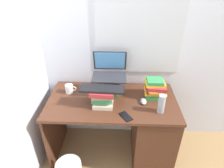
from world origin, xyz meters
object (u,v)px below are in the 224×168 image
object	(u,v)px
desk	(142,128)
water_bottle	(162,104)
book_stack_keyboard_riser	(103,97)
mug	(69,89)
laptop	(110,70)
computer_mouse	(143,101)
cell_phone	(126,116)
book_stack_tall	(109,85)
book_stack_side	(155,88)
keyboard	(102,89)

from	to	relation	value
desk	water_bottle	size ratio (longest dim) A/B	7.12
book_stack_keyboard_riser	mug	world-z (taller)	book_stack_keyboard_riser
laptop	computer_mouse	distance (m)	0.48
desk	water_bottle	xyz separation A→B (m)	(0.13, -0.14, 0.44)
water_bottle	cell_phone	distance (m)	0.35
computer_mouse	mug	xyz separation A→B (m)	(-0.78, 0.16, 0.03)
water_bottle	computer_mouse	bearing A→B (deg)	137.17
laptop	cell_phone	distance (m)	0.54
book_stack_tall	book_stack_side	distance (m)	0.48
desk	cell_phone	xyz separation A→B (m)	(-0.20, -0.23, 0.36)
book_stack_keyboard_riser	keyboard	world-z (taller)	keyboard
book_stack_side	keyboard	distance (m)	0.57
water_bottle	cell_phone	size ratio (longest dim) A/B	1.37
water_bottle	cell_phone	world-z (taller)	water_bottle
computer_mouse	desk	bearing A→B (deg)	25.48
desk	keyboard	distance (m)	0.69
cell_phone	book_stack_side	bearing A→B (deg)	15.44
book_stack_keyboard_riser	book_stack_tall	bearing A→B (deg)	75.79
book_stack_keyboard_riser	book_stack_side	world-z (taller)	book_stack_side
book_stack_side	cell_phone	size ratio (longest dim) A/B	1.72
computer_mouse	cell_phone	bearing A→B (deg)	-129.16
cell_phone	laptop	bearing A→B (deg)	77.67
laptop	computer_mouse	size ratio (longest dim) A/B	3.42
mug	water_bottle	xyz separation A→B (m)	(0.93, -0.29, 0.05)
book_stack_keyboard_riser	mug	xyz separation A→B (m)	(-0.38, 0.20, -0.05)
book_stack_tall	computer_mouse	bearing A→B (deg)	-25.82
book_stack_side	desk	bearing A→B (deg)	-133.09
book_stack_keyboard_riser	laptop	xyz separation A→B (m)	(0.05, 0.28, 0.15)
desk	book_stack_side	bearing A→B (deg)	46.91
desk	cell_phone	size ratio (longest dim) A/B	9.76
book_stack_tall	book_stack_keyboard_riser	bearing A→B (deg)	-104.21
book_stack_keyboard_riser	computer_mouse	xyz separation A→B (m)	(0.41, 0.05, -0.07)
water_bottle	cell_phone	bearing A→B (deg)	-165.17
computer_mouse	mug	size ratio (longest dim) A/B	0.87
book_stack_keyboard_riser	cell_phone	world-z (taller)	book_stack_keyboard_riser
cell_phone	keyboard	bearing A→B (deg)	110.18
book_stack_keyboard_riser	mug	bearing A→B (deg)	151.66
book_stack_keyboard_riser	cell_phone	distance (m)	0.30
mug	cell_phone	xyz separation A→B (m)	(0.60, -0.38, -0.04)
book_stack_tall	water_bottle	size ratio (longest dim) A/B	1.36
book_stack_tall	laptop	world-z (taller)	laptop
desk	water_bottle	world-z (taller)	water_bottle
book_stack_side	computer_mouse	xyz separation A→B (m)	(-0.13, -0.12, -0.08)
desk	book_stack_tall	bearing A→B (deg)	156.51
desk	computer_mouse	world-z (taller)	computer_mouse
book_stack_side	computer_mouse	bearing A→B (deg)	-135.58
keyboard	desk	bearing A→B (deg)	10.93
mug	water_bottle	size ratio (longest dim) A/B	0.64
desk	book_stack_keyboard_riser	world-z (taller)	book_stack_keyboard_riser
book_stack_keyboard_riser	mug	size ratio (longest dim) A/B	1.99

